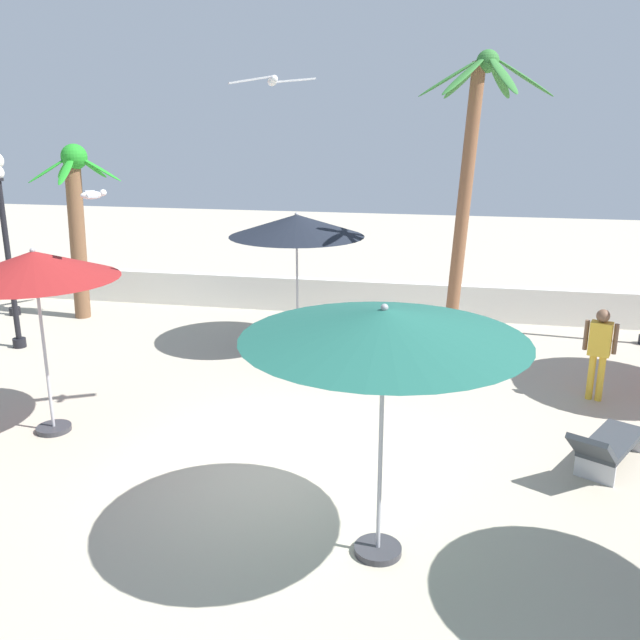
# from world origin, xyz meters

# --- Properties ---
(ground_plane) EXTENTS (56.00, 56.00, 0.00)m
(ground_plane) POSITION_xyz_m (0.00, 0.00, 0.00)
(ground_plane) COLOR #B2A893
(boundary_wall) EXTENTS (25.20, 0.30, 0.87)m
(boundary_wall) POSITION_xyz_m (0.00, 8.37, 0.44)
(boundary_wall) COLOR silver
(boundary_wall) RESTS_ON ground_plane
(patio_umbrella_2) EXTENTS (2.50, 2.50, 2.98)m
(patio_umbrella_2) POSITION_xyz_m (-3.90, 0.56, 2.69)
(patio_umbrella_2) COLOR #333338
(patio_umbrella_2) RESTS_ON ground_plane
(patio_umbrella_3) EXTENTS (2.86, 2.86, 2.96)m
(patio_umbrella_3) POSITION_xyz_m (-1.00, 5.42, 2.67)
(patio_umbrella_3) COLOR #333338
(patio_umbrella_3) RESTS_ON ground_plane
(patio_umbrella_4) EXTENTS (3.07, 3.07, 2.98)m
(patio_umbrella_4) POSITION_xyz_m (1.59, -1.62, 2.74)
(patio_umbrella_4) COLOR #333338
(patio_umbrella_4) RESTS_ON ground_plane
(palm_tree_0) EXTENTS (2.50, 2.39, 6.03)m
(palm_tree_0) POSITION_xyz_m (2.46, 5.03, 3.74)
(palm_tree_0) COLOR brown
(palm_tree_0) RESTS_ON ground_plane
(palm_tree_1) EXTENTS (2.04, 2.20, 4.28)m
(palm_tree_1) POSITION_xyz_m (-6.79, 6.68, 2.64)
(palm_tree_1) COLOR brown
(palm_tree_1) RESTS_ON ground_plane
(lamp_post_1) EXTENTS (0.41, 0.41, 4.06)m
(lamp_post_1) POSITION_xyz_m (-8.70, 6.51, 2.65)
(lamp_post_1) COLOR black
(lamp_post_1) RESTS_ON ground_plane
(lamp_post_2) EXTENTS (0.28, 0.28, 3.91)m
(lamp_post_2) POSITION_xyz_m (-7.01, 4.23, 2.05)
(lamp_post_2) COLOR black
(lamp_post_2) RESTS_ON ground_plane
(lounge_chair_1) EXTENTS (1.39, 1.91, 0.84)m
(lounge_chair_1) POSITION_xyz_m (4.53, 0.95, 0.39)
(lounge_chair_1) COLOR #B7B7BC
(lounge_chair_1) RESTS_ON ground_plane
(guest_0) EXTENTS (0.54, 0.34, 1.67)m
(guest_0) POSITION_xyz_m (4.85, 3.61, 1.01)
(guest_0) COLOR gold
(guest_0) RESTS_ON ground_plane
(seagull_0) EXTENTS (0.68, 0.96, 0.14)m
(seagull_0) POSITION_xyz_m (-3.09, 1.03, 3.73)
(seagull_0) COLOR white
(seagull_2) EXTENTS (1.18, 0.64, 0.14)m
(seagull_2) POSITION_xyz_m (-0.37, 1.35, 5.33)
(seagull_2) COLOR white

